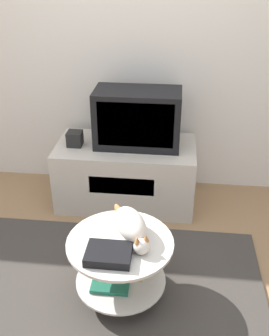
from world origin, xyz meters
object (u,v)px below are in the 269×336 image
Objects in this scene: speaker at (75,139)px; cat at (131,225)px; tv at (138,118)px; dvd_box at (109,254)px.

speaker is 1.12m from cat.
tv reaches higher than speaker.
cat is (0.56, -0.97, -0.08)m from speaker.
cat is at bearing -59.77° from speaker.
cat is at bearing 64.47° from dvd_box.
tv is at bearing 156.47° from cat.
speaker is (-0.49, -0.07, -0.17)m from tv.
tv is 2.68× the size of dvd_box.
dvd_box is 0.23m from cat.
speaker reaches higher than cat.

